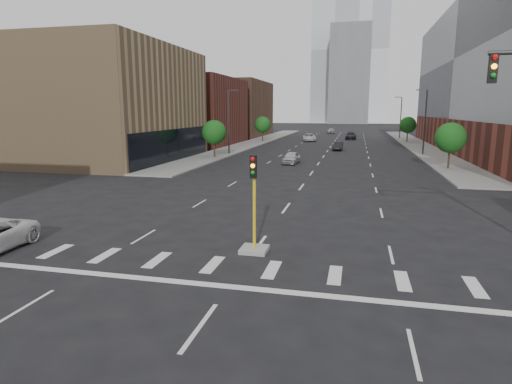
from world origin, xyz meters
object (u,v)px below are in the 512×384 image
(car_distant, at_px, (331,131))
(car_deep_right, at_px, (351,136))
(car_mid_right, at_px, (338,146))
(car_far_left, at_px, (309,137))
(median_traffic_signal, at_px, (254,231))
(car_near_left, at_px, (291,158))

(car_distant, bearing_deg, car_deep_right, -83.17)
(car_mid_right, distance_m, car_far_left, 20.12)
(car_deep_right, height_order, car_distant, car_deep_right)
(median_traffic_signal, xyz_separation_m, car_distant, (-2.35, 98.99, -0.20))
(car_mid_right, bearing_deg, median_traffic_signal, -90.13)
(car_near_left, distance_m, car_distant, 66.61)
(car_distant, bearing_deg, car_near_left, -97.99)
(car_mid_right, xyz_separation_m, car_deep_right, (1.62, 26.28, 0.12))
(car_mid_right, xyz_separation_m, car_far_left, (-6.58, 19.02, 0.10))
(car_mid_right, bearing_deg, car_deep_right, 88.03)
(car_mid_right, distance_m, car_deep_right, 26.33)
(car_far_left, relative_size, car_distant, 1.21)
(car_near_left, bearing_deg, median_traffic_signal, -80.87)
(median_traffic_signal, height_order, car_distant, median_traffic_signal)
(car_mid_right, height_order, car_distant, car_distant)
(median_traffic_signal, xyz_separation_m, car_near_left, (-3.16, 32.38, -0.27))
(car_mid_right, relative_size, car_distant, 0.89)
(car_near_left, xyz_separation_m, car_deep_right, (6.28, 44.86, 0.08))
(car_far_left, bearing_deg, car_near_left, -95.41)
(car_mid_right, xyz_separation_m, car_distant, (-3.85, 48.02, 0.11))
(car_mid_right, height_order, car_deep_right, car_deep_right)
(car_mid_right, relative_size, car_deep_right, 0.75)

